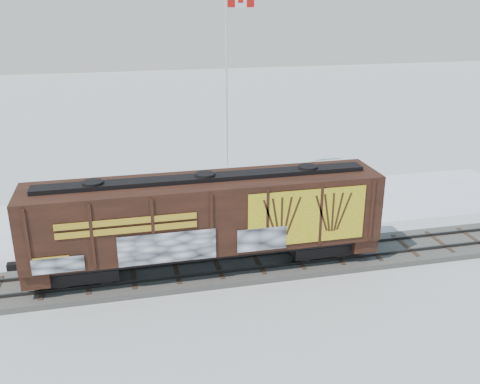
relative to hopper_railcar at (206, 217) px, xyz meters
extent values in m
plane|color=white|center=(2.51, 0.01, -2.93)|extent=(500.00, 500.00, 0.00)
cube|color=#59544C|center=(2.51, 0.01, -2.79)|extent=(50.00, 3.40, 0.28)
cube|color=#33302D|center=(2.51, -0.71, -2.57)|extent=(50.00, 0.10, 0.15)
cube|color=#33302D|center=(2.51, 0.73, -2.57)|extent=(50.00, 0.10, 0.15)
cube|color=white|center=(2.51, 7.51, -2.91)|extent=(40.00, 8.00, 0.03)
cube|color=white|center=(2.51, 95.01, 3.07)|extent=(360.00, 40.00, 12.00)
cube|color=black|center=(-5.63, 0.01, -2.05)|extent=(3.00, 2.00, 0.90)
cube|color=black|center=(5.63, 0.01, -2.05)|extent=(3.00, 2.00, 0.90)
cylinder|color=black|center=(-6.58, -0.77, -2.05)|extent=(0.90, 0.12, 0.90)
cube|color=black|center=(0.00, 0.01, -1.52)|extent=(16.37, 2.40, 0.25)
cube|color=#37180F|center=(0.00, 0.01, 0.20)|extent=(16.37, 3.00, 3.20)
cube|color=black|center=(0.00, 0.01, 1.91)|extent=(15.06, 0.90, 0.20)
cube|color=yellow|center=(4.42, -1.53, 0.20)|extent=(5.56, 0.03, 2.59)
cube|color=#B8891B|center=(-3.60, -1.53, 0.55)|extent=(5.89, 0.02, 0.70)
cube|color=white|center=(-1.97, -1.54, -0.65)|extent=(4.26, 0.03, 1.40)
cylinder|color=silver|center=(3.58, 12.30, -2.83)|extent=(0.90, 0.90, 0.20)
cylinder|color=silver|center=(3.58, 12.30, 3.60)|extent=(0.14, 0.14, 13.06)
imported|color=#A1A3A8|center=(-3.95, 6.24, -2.15)|extent=(4.52, 2.15, 1.49)
imported|color=silver|center=(0.65, 5.72, -2.08)|extent=(5.22, 2.85, 1.63)
imported|color=black|center=(6.07, 7.38, -2.20)|extent=(5.02, 2.56, 1.40)
camera|label=1|loc=(-3.66, -22.63, 9.64)|focal=40.00mm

